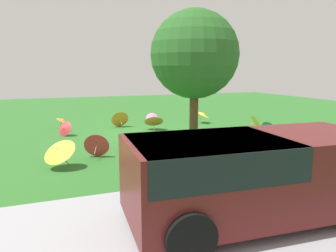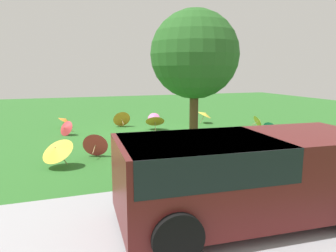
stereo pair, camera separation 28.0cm
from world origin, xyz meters
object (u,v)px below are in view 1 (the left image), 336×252
object	(u,v)px
park_bench	(260,143)
parasol_red_2	(64,128)
parasol_red_1	(97,144)
parasol_teal_1	(268,126)
parasol_yellow_2	(58,150)
parasol_orange_2	(120,118)
parasol_yellow_1	(203,114)
parasol_yellow_0	(257,121)
parasol_pink_1	(152,118)
parasol_orange_1	(63,120)
parasol_orange_0	(154,120)
van_dark	(247,171)
shade_tree	(195,55)

from	to	relation	value
park_bench	parasol_red_2	xyz separation A→B (m)	(5.42, -5.62, -0.15)
parasol_red_1	parasol_teal_1	world-z (taller)	parasol_red_1
parasol_yellow_2	parasol_orange_2	bearing A→B (deg)	-116.64
parasol_red_1	parasol_yellow_1	world-z (taller)	parasol_red_1
parasol_red_1	parasol_yellow_0	distance (m)	8.26
parasol_yellow_1	parasol_red_1	bearing A→B (deg)	37.21
park_bench	parasol_pink_1	bearing A→B (deg)	-81.55
parasol_yellow_1	parasol_pink_1	size ratio (longest dim) A/B	1.29
parasol_orange_1	parasol_yellow_0	world-z (taller)	parasol_yellow_0
parasol_orange_0	parasol_yellow_1	xyz separation A→B (m)	(-2.90, -0.84, 0.04)
parasol_teal_1	park_bench	bearing A→B (deg)	48.58
parasol_red_2	parasol_pink_1	bearing A→B (deg)	-158.08
parasol_yellow_1	parasol_teal_1	size ratio (longest dim) A/B	1.39
parasol_orange_0	parasol_red_2	bearing A→B (deg)	0.56
van_dark	parasol_orange_1	bearing A→B (deg)	-76.27
parasol_red_2	parasol_yellow_1	world-z (taller)	parasol_yellow_1
parasol_yellow_2	parasol_pink_1	bearing A→B (deg)	-126.68
park_bench	parasol_teal_1	bearing A→B (deg)	-131.42
parasol_red_1	parasol_orange_2	xyz separation A→B (m)	(-1.81, -5.02, 0.00)
shade_tree	parasol_orange_0	bearing A→B (deg)	-77.78
parasol_orange_1	parasol_red_2	world-z (taller)	parasol_red_2
parasol_orange_0	parasol_orange_2	world-z (taller)	parasol_orange_2
parasol_orange_1	parasol_red_2	bearing A→B (deg)	88.45
shade_tree	parasol_pink_1	distance (m)	5.45
park_bench	parasol_yellow_0	distance (m)	5.57
parasol_yellow_0	parasol_pink_1	xyz separation A→B (m)	(4.31, -2.81, -0.03)
parasol_yellow_0	parasol_pink_1	bearing A→B (deg)	-33.17
parasol_orange_0	shade_tree	bearing A→B (deg)	102.22
van_dark	parasol_orange_0	bearing A→B (deg)	-97.59
parasol_yellow_0	parasol_yellow_2	size ratio (longest dim) A/B	0.55
parasol_yellow_1	park_bench	bearing A→B (deg)	78.21
park_bench	parasol_teal_1	distance (m)	4.48
parasol_pink_1	parasol_yellow_0	bearing A→B (deg)	146.83
parasol_red_1	parasol_teal_1	xyz separation A→B (m)	(-7.59, -1.41, -0.12)
parasol_red_2	shade_tree	bearing A→B (deg)	147.69
van_dark	parasol_orange_0	distance (m)	9.03
park_bench	shade_tree	distance (m)	4.01
parasol_orange_2	parasol_red_2	bearing A→B (deg)	27.45
van_dark	parasol_yellow_2	distance (m)	5.32
parasol_orange_0	parasol_orange_1	xyz separation A→B (m)	(3.82, -1.84, -0.06)
parasol_pink_1	parasol_teal_1	world-z (taller)	parasol_pink_1
van_dark	parasol_red_1	xyz separation A→B (m)	(1.89, -5.23, -0.52)
parasol_yellow_1	parasol_teal_1	distance (m)	3.53
parasol_red_1	parasol_orange_1	xyz separation A→B (m)	(0.74, -5.55, -0.01)
parasol_orange_2	shade_tree	bearing A→B (deg)	114.36
van_dark	parasol_red_2	xyz separation A→B (m)	(2.68, -8.90, -0.60)
parasol_yellow_2	parasol_orange_2	size ratio (longest dim) A/B	1.49
parasol_red_1	parasol_red_2	distance (m)	3.76
parasol_yellow_2	parasol_pink_1	distance (m)	7.86
parasol_red_1	parasol_teal_1	bearing A→B (deg)	-169.48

